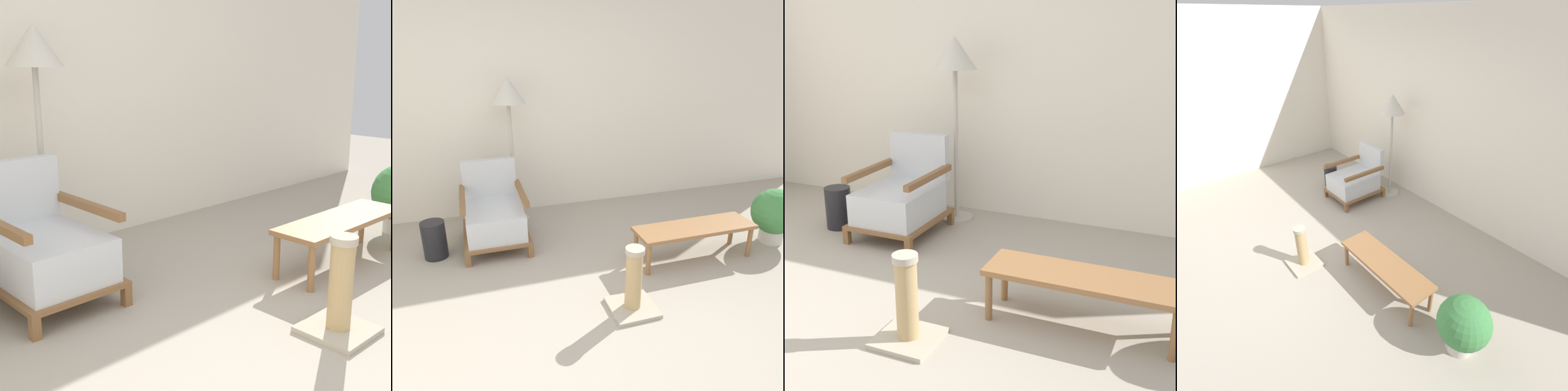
% 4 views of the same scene
% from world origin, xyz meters
% --- Properties ---
extents(ground_plane, '(14.00, 14.00, 0.00)m').
position_xyz_m(ground_plane, '(0.00, 0.00, 0.00)').
color(ground_plane, '#A89E8E').
extents(wall_back, '(8.00, 0.06, 2.70)m').
position_xyz_m(wall_back, '(0.00, 2.53, 1.35)').
color(wall_back, silver).
rests_on(wall_back, ground_plane).
extents(wall_left, '(0.06, 8.00, 2.70)m').
position_xyz_m(wall_left, '(-2.76, 0.50, 1.35)').
color(wall_left, silver).
rests_on(wall_left, ground_plane).
extents(armchair, '(0.63, 0.78, 0.80)m').
position_xyz_m(armchair, '(-0.69, 1.70, 0.31)').
color(armchair, brown).
rests_on(armchair, ground_plane).
extents(floor_lamp, '(0.37, 0.37, 1.61)m').
position_xyz_m(floor_lamp, '(-0.42, 2.19, 1.36)').
color(floor_lamp, '#B7B2A8').
rests_on(floor_lamp, ground_plane).
extents(coffee_table, '(1.14, 0.35, 0.34)m').
position_xyz_m(coffee_table, '(1.06, 0.81, 0.30)').
color(coffee_table, olive).
rests_on(coffee_table, ground_plane).
extents(vase, '(0.22, 0.22, 0.36)m').
position_xyz_m(vase, '(-1.27, 1.58, 0.18)').
color(vase, black).
rests_on(vase, ground_plane).
extents(potted_plant, '(0.46, 0.46, 0.57)m').
position_xyz_m(potted_plant, '(2.02, 0.86, 0.32)').
color(potted_plant, beige).
rests_on(potted_plant, ground_plane).
extents(scratching_post, '(0.35, 0.35, 0.53)m').
position_xyz_m(scratching_post, '(0.20, 0.28, 0.20)').
color(scratching_post, '#B2A893').
rests_on(scratching_post, ground_plane).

